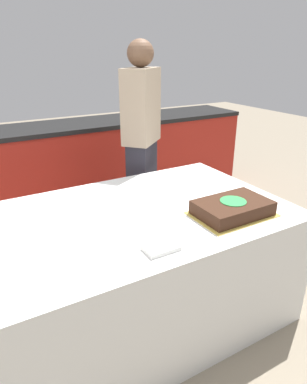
{
  "coord_description": "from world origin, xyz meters",
  "views": [
    {
      "loc": [
        -0.55,
        -1.54,
        1.57
      ],
      "look_at": [
        0.33,
        0.0,
        0.82
      ],
      "focal_mm": 32.0,
      "sensor_mm": 36.0,
      "label": 1
    }
  ],
  "objects": [
    {
      "name": "side_plate_near_cake",
      "position": [
        0.67,
        -0.01,
        0.73
      ],
      "size": [
        0.21,
        0.21,
        0.0
      ],
      "color": "white",
      "rests_on": "dining_table"
    },
    {
      "name": "utensil_pile",
      "position": [
        0.14,
        -0.4,
        0.73
      ],
      "size": [
        0.16,
        0.1,
        0.02
      ],
      "color": "white",
      "rests_on": "dining_table"
    },
    {
      "name": "ground_plane",
      "position": [
        0.0,
        0.0,
        0.0
      ],
      "size": [
        14.0,
        14.0,
        0.0
      ],
      "primitive_type": "plane",
      "color": "gray"
    },
    {
      "name": "cake",
      "position": [
        0.67,
        -0.29,
        0.76
      ],
      "size": [
        0.44,
        0.3,
        0.08
      ],
      "color": "gold",
      "rests_on": "dining_table"
    },
    {
      "name": "person_cutting_cake",
      "position": [
        0.67,
        0.77,
        0.85
      ],
      "size": [
        0.38,
        0.37,
        1.64
      ],
      "rotation": [
        0.0,
        0.0,
        -2.43
      ],
      "color": "#282833",
      "rests_on": "ground_plane"
    },
    {
      "name": "dining_table",
      "position": [
        0.0,
        0.0,
        0.36
      ],
      "size": [
        2.16,
        1.09,
        0.72
      ],
      "color": "silver",
      "rests_on": "ground_plane"
    },
    {
      "name": "back_counter",
      "position": [
        0.0,
        1.62,
        0.46
      ],
      "size": [
        4.4,
        0.58,
        0.92
      ],
      "color": "#A82319",
      "rests_on": "ground_plane"
    }
  ]
}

